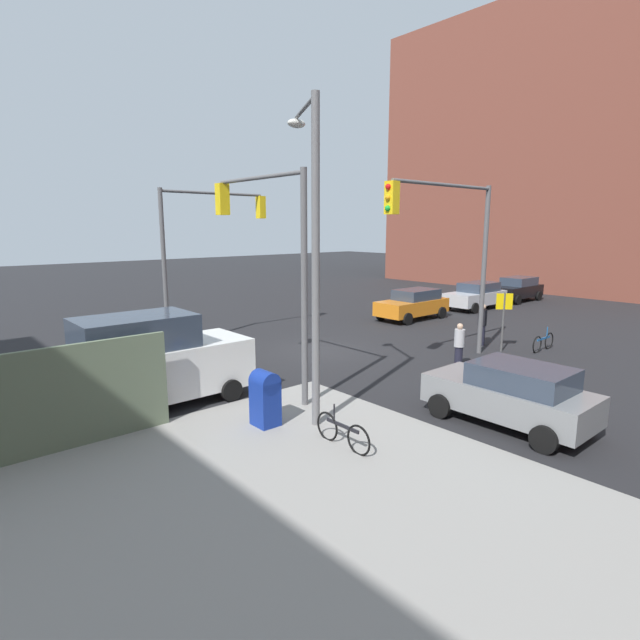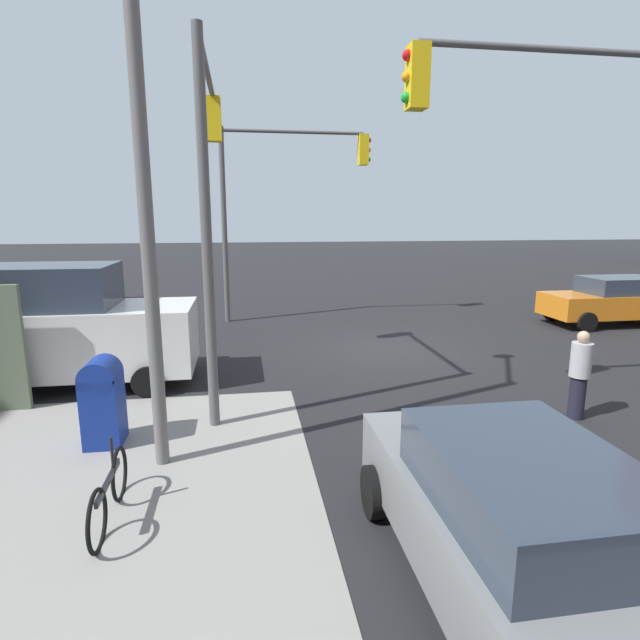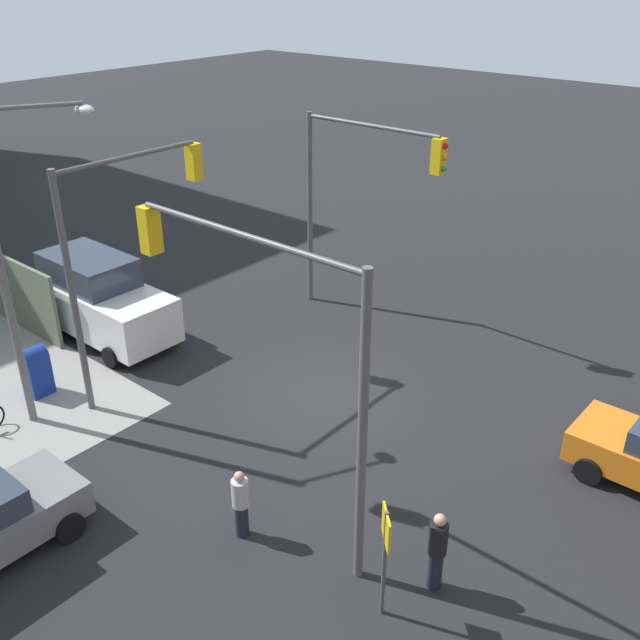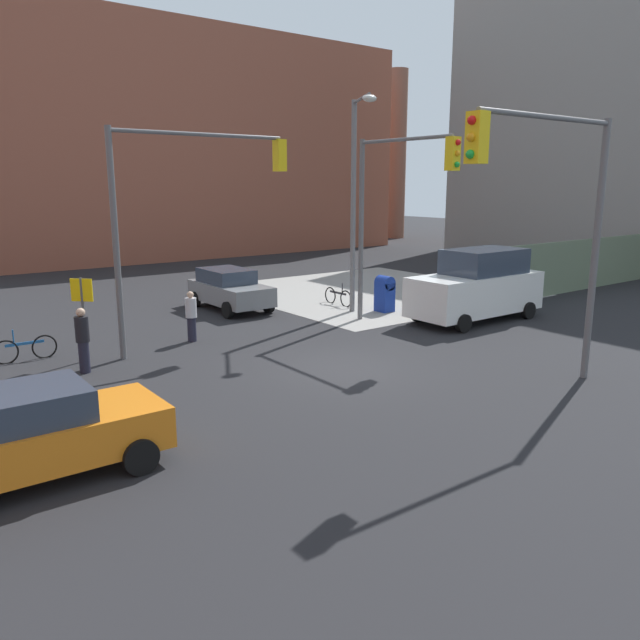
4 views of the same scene
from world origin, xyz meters
The scene contains 10 objects.
ground_plane centered at (0.00, 0.00, 0.00)m, with size 120.00×120.00×0.00m, color black.
traffic_signal_nw_corner centered at (-2.25, 4.50, 4.65)m, with size 5.86×0.36×6.50m.
traffic_signal_se_corner centered at (2.55, -4.50, 4.61)m, with size 5.14×0.36×6.50m.
traffic_signal_ne_corner centered at (4.50, 2.80, 4.57)m, with size 0.36×4.55×6.50m.
street_lamp_corner centered at (5.03, 5.47, 4.70)m, with size 1.50×2.40×8.00m.
warning_sign_two_way centered at (-5.40, 4.96, 1.64)m, with size 0.48×0.48×2.40m.
mailbox_blue centered at (6.20, 5.00, 0.76)m, with size 0.56×0.64×1.43m.
van_white_delivery centered at (7.85, 1.80, 1.28)m, with size 5.40×2.32×2.62m.
pedestrian_crossing centered at (-2.00, 5.20, 0.84)m, with size 0.36×0.36×1.63m.
pedestrian_waiting centered at (-5.80, 3.80, 0.92)m, with size 0.36×0.36×1.77m.
Camera 3 is at (-10.51, 12.78, 10.76)m, focal length 40.00 mm.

